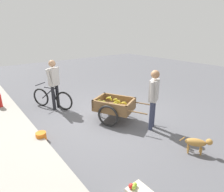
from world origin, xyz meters
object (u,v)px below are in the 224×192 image
(cyclist_person, at_px, (54,80))
(fruit_cart, at_px, (114,107))
(dog, at_px, (197,143))
(bicycle, at_px, (52,98))
(vendor_person, at_px, (154,95))
(plastic_bucket, at_px, (41,137))

(cyclist_person, bearing_deg, fruit_cart, -152.36)
(dog, bearing_deg, bicycle, 18.35)
(fruit_cart, bearing_deg, bicycle, 27.75)
(vendor_person, xyz_separation_m, bicycle, (3.12, 1.61, -0.64))
(bicycle, relative_size, dog, 2.59)
(bicycle, bearing_deg, vendor_person, -152.69)
(fruit_cart, distance_m, bicycle, 2.37)
(cyclist_person, xyz_separation_m, plastic_bucket, (-1.71, 1.12, -0.92))
(bicycle, xyz_separation_m, dog, (-4.51, -1.50, -0.08))
(dog, bearing_deg, vendor_person, -4.72)
(plastic_bucket, bearing_deg, dog, -136.33)
(vendor_person, height_order, dog, vendor_person)
(cyclist_person, xyz_separation_m, dog, (-4.38, -1.42, -0.76))
(fruit_cart, distance_m, vendor_person, 1.28)
(bicycle, xyz_separation_m, cyclist_person, (-0.13, -0.07, 0.67))
(bicycle, height_order, cyclist_person, cyclist_person)
(vendor_person, height_order, bicycle, vendor_person)
(fruit_cart, bearing_deg, vendor_person, -153.59)
(dog, height_order, plastic_bucket, dog)
(vendor_person, bearing_deg, bicycle, 27.31)
(bicycle, xyz_separation_m, plastic_bucket, (-1.85, 1.05, -0.24))
(fruit_cart, relative_size, dog, 3.19)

